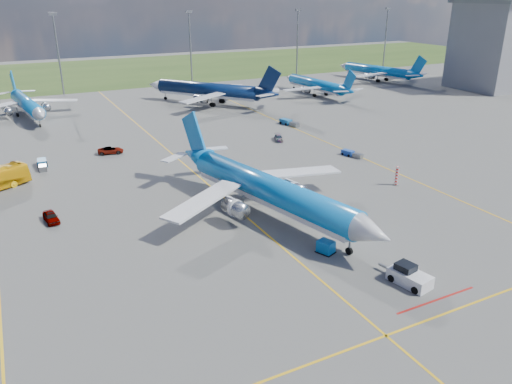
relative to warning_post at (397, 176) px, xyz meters
name	(u,v)px	position (x,y,z in m)	size (l,w,h in m)	color
ground	(275,241)	(-26.00, -8.00, -1.50)	(400.00, 400.00, 0.00)	#50504D
grass_strip	(78,74)	(-26.00, 142.00, -1.50)	(400.00, 80.00, 0.01)	#2D4719
taxiway_lines	(195,172)	(-25.83, 19.70, -1.49)	(60.25, 160.00, 0.02)	gold
floodlight_masts	(128,47)	(-16.00, 102.00, 11.06)	(202.20, 0.50, 22.70)	slate
warning_post	(397,176)	(0.00, 0.00, 0.00)	(0.50, 0.50, 3.00)	red
bg_jet_nnw	(29,117)	(-47.39, 75.19, -1.50)	(26.33, 34.56, 9.05)	blue
bg_jet_n	(208,104)	(-3.18, 70.00, -1.50)	(31.53, 41.38, 10.84)	#081B44
bg_jet_ne	(315,95)	(29.71, 67.77, -1.50)	(25.57, 33.56, 8.79)	blue
bg_jet_ene	(376,81)	(62.25, 79.72, -1.50)	(27.65, 36.29, 9.51)	blue
main_airliner	(270,216)	(-23.05, -1.24, -1.50)	(31.53, 41.38, 10.84)	blue
pushback_tug	(409,276)	(-18.30, -22.40, -0.67)	(3.07, 6.18, 2.05)	silver
uld_container	(326,247)	(-22.12, -13.05, -0.78)	(1.44, 1.80, 1.44)	#0D66B6
service_car_a	(51,217)	(-49.36, 10.15, -0.83)	(1.59, 3.94, 1.34)	#999999
service_car_b	(111,150)	(-36.11, 36.73, -0.86)	(2.14, 4.64, 1.29)	#999999
service_car_c	(279,138)	(-3.92, 30.22, -0.94)	(1.58, 3.89, 1.13)	#999999
baggage_tug_w	(351,154)	(2.82, 15.12, -1.06)	(2.29, 4.37, 0.95)	#1B43A2
baggage_tug_c	(42,164)	(-48.22, 34.04, -0.97)	(1.60, 5.12, 1.14)	#195D9B
baggage_tug_e	(289,123)	(4.39, 40.27, -0.95)	(2.55, 5.39, 1.17)	#19609B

